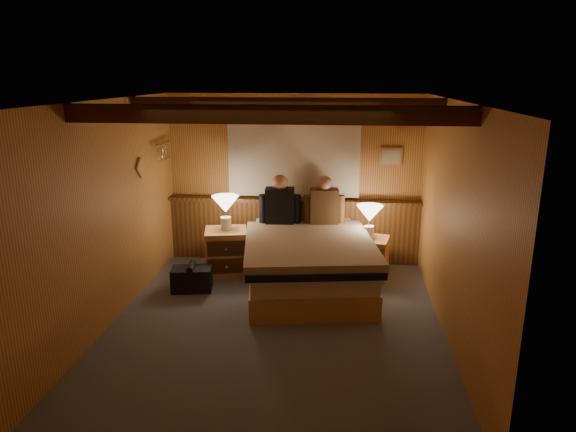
# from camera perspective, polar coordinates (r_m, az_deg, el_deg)

# --- Properties ---
(floor) EXTENTS (4.20, 4.20, 0.00)m
(floor) POSITION_cam_1_polar(r_m,az_deg,el_deg) (5.76, -1.34, -11.87)
(floor) COLOR #555A66
(floor) RESTS_ON ground
(ceiling) EXTENTS (4.20, 4.20, 0.00)m
(ceiling) POSITION_cam_1_polar(r_m,az_deg,el_deg) (5.13, -1.51, 12.70)
(ceiling) COLOR #D89B51
(ceiling) RESTS_ON wall_back
(wall_back) EXTENTS (3.60, 0.00, 3.60)m
(wall_back) POSITION_cam_1_polar(r_m,az_deg,el_deg) (7.35, 0.66, 4.10)
(wall_back) COLOR #D0954A
(wall_back) RESTS_ON floor
(wall_left) EXTENTS (0.00, 4.20, 4.20)m
(wall_left) POSITION_cam_1_polar(r_m,az_deg,el_deg) (5.83, -19.26, 0.20)
(wall_left) COLOR #D0954A
(wall_left) RESTS_ON floor
(wall_right) EXTENTS (0.00, 4.20, 4.20)m
(wall_right) POSITION_cam_1_polar(r_m,az_deg,el_deg) (5.40, 17.88, -0.83)
(wall_right) COLOR #D0954A
(wall_right) RESTS_ON floor
(wall_front) EXTENTS (3.60, 0.00, 3.60)m
(wall_front) POSITION_cam_1_polar(r_m,az_deg,el_deg) (3.38, -6.00, -9.96)
(wall_front) COLOR #D0954A
(wall_front) RESTS_ON floor
(wainscot) EXTENTS (3.60, 0.23, 0.94)m
(wainscot) POSITION_cam_1_polar(r_m,az_deg,el_deg) (7.47, 0.60, -1.38)
(wainscot) COLOR brown
(wainscot) RESTS_ON wall_back
(curtain_window) EXTENTS (2.18, 0.09, 1.11)m
(curtain_window) POSITION_cam_1_polar(r_m,az_deg,el_deg) (7.23, 0.62, 6.49)
(curtain_window) COLOR #3F260F
(curtain_window) RESTS_ON wall_back
(ceiling_beams) EXTENTS (3.60, 1.65, 0.16)m
(ceiling_beams) POSITION_cam_1_polar(r_m,az_deg,el_deg) (5.28, -1.29, 11.80)
(ceiling_beams) COLOR #3F260F
(ceiling_beams) RESTS_ON ceiling
(coat_rail) EXTENTS (0.05, 0.55, 0.24)m
(coat_rail) POSITION_cam_1_polar(r_m,az_deg,el_deg) (7.14, -13.72, 7.13)
(coat_rail) COLOR white
(coat_rail) RESTS_ON wall_left
(framed_print) EXTENTS (0.30, 0.04, 0.25)m
(framed_print) POSITION_cam_1_polar(r_m,az_deg,el_deg) (7.27, 11.37, 6.47)
(framed_print) COLOR tan
(framed_print) RESTS_ON wall_back
(bed) EXTENTS (1.81, 2.20, 0.68)m
(bed) POSITION_cam_1_polar(r_m,az_deg,el_deg) (6.50, 2.28, -5.22)
(bed) COLOR tan
(bed) RESTS_ON floor
(nightstand_left) EXTENTS (0.65, 0.61, 0.61)m
(nightstand_left) POSITION_cam_1_polar(r_m,az_deg,el_deg) (7.09, -6.86, -3.92)
(nightstand_left) COLOR tan
(nightstand_left) RESTS_ON floor
(nightstand_right) EXTENTS (0.58, 0.54, 0.55)m
(nightstand_right) POSITION_cam_1_polar(r_m,az_deg,el_deg) (7.01, 8.93, -4.55)
(nightstand_right) COLOR tan
(nightstand_right) RESTS_ON floor
(lamp_left) EXTENTS (0.36, 0.36, 0.47)m
(lamp_left) POSITION_cam_1_polar(r_m,az_deg,el_deg) (6.91, -6.96, 1.08)
(lamp_left) COLOR white
(lamp_left) RESTS_ON nightstand_left
(lamp_right) EXTENTS (0.35, 0.35, 0.45)m
(lamp_right) POSITION_cam_1_polar(r_m,az_deg,el_deg) (6.80, 9.06, 0.06)
(lamp_right) COLOR white
(lamp_right) RESTS_ON nightstand_right
(person_left) EXTENTS (0.57, 0.25, 0.70)m
(person_left) POSITION_cam_1_polar(r_m,az_deg,el_deg) (6.98, -0.91, 1.43)
(person_left) COLOR black
(person_left) RESTS_ON bed
(person_right) EXTENTS (0.56, 0.26, 0.68)m
(person_right) POSITION_cam_1_polar(r_m,az_deg,el_deg) (6.99, 4.03, 1.38)
(person_right) COLOR #4D371E
(person_right) RESTS_ON bed
(duffel_bag) EXTENTS (0.54, 0.37, 0.36)m
(duffel_bag) POSITION_cam_1_polar(r_m,az_deg,el_deg) (6.65, -10.64, -6.84)
(duffel_bag) COLOR black
(duffel_bag) RESTS_ON floor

